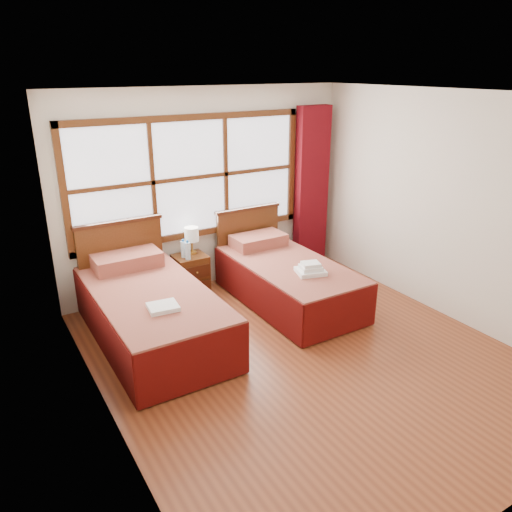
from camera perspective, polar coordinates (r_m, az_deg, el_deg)
floor at (r=5.32m, az=5.75°, el=-11.30°), size 4.50×4.50×0.00m
ceiling at (r=4.51m, az=7.00°, el=17.90°), size 4.50×4.50×0.00m
wall_back at (r=6.61m, az=-5.59°, el=7.49°), size 4.00×0.00×4.00m
wall_left at (r=3.95m, az=-17.57°, el=-2.87°), size 0.00×4.50×4.50m
wall_right at (r=6.13m, az=21.46°, el=5.06°), size 0.00×4.50×4.50m
window at (r=6.43m, az=-7.53°, el=8.86°), size 3.16×0.06×1.56m
curtain at (r=7.34m, az=6.35°, el=7.78°), size 0.50×0.16×2.30m
bed_left at (r=5.58m, az=-11.99°, el=-6.05°), size 1.14×2.21×1.11m
bed_right at (r=6.32m, az=3.42°, el=-2.57°), size 1.05×2.07×1.02m
nightstand at (r=6.55m, az=-7.44°, el=-2.19°), size 0.41×0.41×0.54m
towels_left at (r=4.99m, az=-10.58°, el=-5.75°), size 0.31×0.28×0.04m
towels_right at (r=5.87m, az=6.26°, el=-1.50°), size 0.39×0.36×0.14m
lamp at (r=6.45m, az=-7.37°, el=2.39°), size 0.18×0.18×0.35m
bottle_near at (r=6.30m, az=-7.81°, el=0.60°), size 0.07×0.07×0.25m
bottle_far at (r=6.38m, az=-8.30°, el=0.79°), size 0.06×0.06×0.24m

